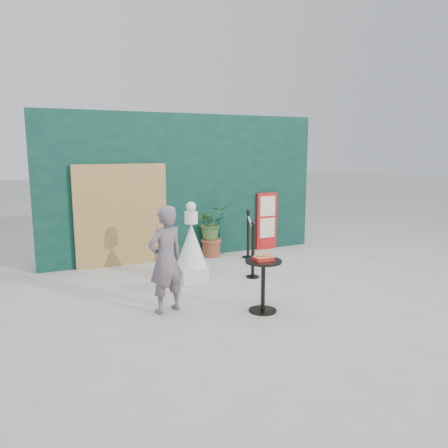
# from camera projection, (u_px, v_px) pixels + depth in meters

# --- Properties ---
(ground) EXTENTS (60.00, 60.00, 0.00)m
(ground) POSITION_uv_depth(u_px,v_px,m) (257.00, 301.00, 6.66)
(ground) COLOR #ADAAA5
(ground) RESTS_ON ground
(back_wall) EXTENTS (6.00, 0.30, 3.00)m
(back_wall) POSITION_uv_depth(u_px,v_px,m) (185.00, 186.00, 9.22)
(back_wall) COLOR #092B24
(back_wall) RESTS_ON ground
(bamboo_fence) EXTENTS (1.80, 0.08, 2.00)m
(bamboo_fence) POSITION_uv_depth(u_px,v_px,m) (122.00, 215.00, 8.53)
(bamboo_fence) COLOR tan
(bamboo_fence) RESTS_ON ground
(woman) EXTENTS (0.64, 0.52, 1.52)m
(woman) POSITION_uv_depth(u_px,v_px,m) (166.00, 260.00, 6.09)
(woman) COLOR slate
(woman) RESTS_ON ground
(menu_board) EXTENTS (0.50, 0.07, 1.30)m
(menu_board) POSITION_uv_depth(u_px,v_px,m) (267.00, 221.00, 9.98)
(menu_board) COLOR red
(menu_board) RESTS_ON ground
(statue) EXTENTS (0.55, 0.55, 1.40)m
(statue) POSITION_uv_depth(u_px,v_px,m) (192.00, 249.00, 7.56)
(statue) COLOR silver
(statue) RESTS_ON ground
(cafe_table) EXTENTS (0.52, 0.52, 0.75)m
(cafe_table) POSITION_uv_depth(u_px,v_px,m) (263.00, 278.00, 6.15)
(cafe_table) COLOR black
(cafe_table) RESTS_ON ground
(food_basket) EXTENTS (0.26, 0.19, 0.11)m
(food_basket) POSITION_uv_depth(u_px,v_px,m) (264.00, 258.00, 6.10)
(food_basket) COLOR red
(food_basket) RESTS_ON cafe_table
(planter) EXTENTS (0.64, 0.56, 1.10)m
(planter) POSITION_uv_depth(u_px,v_px,m) (211.00, 227.00, 9.29)
(planter) COLOR brown
(planter) RESTS_ON ground
(stanchion_barrier) EXTENTS (0.84, 1.54, 1.03)m
(stanchion_barrier) POSITION_uv_depth(u_px,v_px,m) (250.00, 242.00, 8.49)
(stanchion_barrier) COLOR black
(stanchion_barrier) RESTS_ON ground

